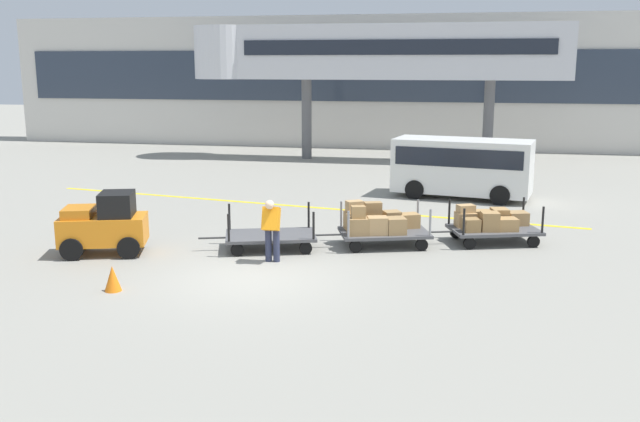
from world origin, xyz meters
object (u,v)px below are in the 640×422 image
baggage_tug (105,225)px  shuttle_van (462,163)px  safety_cone_near (113,278)px  baggage_handler (271,227)px  baggage_cart_lead (270,236)px  baggage_cart_middle (378,224)px  baggage_cart_tail (491,223)px

baggage_tug → shuttle_van: bearing=47.4°
safety_cone_near → baggage_handler: bearing=45.7°
baggage_handler → baggage_tug: bearing=-178.6°
baggage_cart_lead → baggage_cart_middle: size_ratio=1.00×
baggage_tug → baggage_handler: 4.32m
baggage_cart_lead → baggage_handler: 1.33m
baggage_cart_middle → baggage_handler: bearing=-138.4°
baggage_cart_lead → baggage_cart_middle: (2.71, 0.91, 0.23)m
baggage_handler → baggage_cart_lead: bearing=107.2°
baggage_cart_tail → safety_cone_near: baggage_cart_tail is taller
baggage_cart_lead → safety_cone_near: (-2.36, -3.96, -0.07)m
baggage_cart_tail → safety_cone_near: (-8.01, -5.82, -0.25)m
baggage_handler → safety_cone_near: 3.95m
shuttle_van → baggage_handler: bearing=-115.3°
baggage_tug → baggage_cart_middle: size_ratio=0.76×
shuttle_van → baggage_cart_lead: bearing=-120.2°
baggage_cart_tail → shuttle_van: bearing=97.2°
baggage_tug → baggage_cart_tail: 10.10m
baggage_cart_lead → baggage_cart_middle: bearing=18.6°
baggage_handler → shuttle_van: size_ratio=0.31×
baggage_cart_middle → safety_cone_near: 7.04m
baggage_cart_middle → baggage_cart_tail: bearing=18.0°
safety_cone_near → baggage_cart_middle: bearing=43.8°
baggage_cart_tail → shuttle_van: (-0.81, 6.44, 0.71)m
baggage_cart_tail → safety_cone_near: bearing=-144.0°
baggage_cart_tail → shuttle_van: size_ratio=0.61×
baggage_tug → baggage_cart_tail: baggage_tug is taller
shuttle_van → baggage_cart_middle: bearing=-106.1°
shuttle_van → baggage_tug: bearing=-132.6°
baggage_cart_middle → shuttle_van: (2.13, 7.39, 0.66)m
baggage_tug → baggage_cart_lead: 4.18m
baggage_cart_lead → baggage_handler: size_ratio=1.97×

